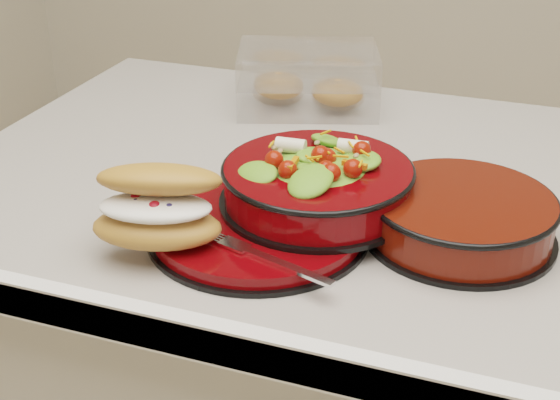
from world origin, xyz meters
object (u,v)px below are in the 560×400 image
(dinner_plate, at_px, (259,228))
(pastry_box, at_px, (308,80))
(fork, at_px, (271,260))
(extra_bowl, at_px, (461,215))
(croissant, at_px, (158,207))
(salad_bowl, at_px, (318,176))

(dinner_plate, bearing_deg, pastry_box, 100.26)
(fork, height_order, pastry_box, pastry_box)
(fork, relative_size, extra_bowl, 0.65)
(croissant, bearing_deg, salad_bowl, 30.07)
(dinner_plate, height_order, pastry_box, pastry_box)
(croissant, height_order, extra_bowl, croissant)
(croissant, relative_size, pastry_box, 0.60)
(croissant, xyz_separation_m, fork, (0.13, 0.00, -0.04))
(salad_bowl, height_order, fork, salad_bowl)
(croissant, distance_m, pastry_box, 0.50)
(croissant, xyz_separation_m, extra_bowl, (0.31, 0.15, -0.03))
(salad_bowl, xyz_separation_m, croissant, (-0.14, -0.14, 0.01))
(salad_bowl, height_order, extra_bowl, salad_bowl)
(salad_bowl, relative_size, pastry_box, 0.90)
(croissant, relative_size, extra_bowl, 0.71)
(croissant, distance_m, extra_bowl, 0.34)
(dinner_plate, height_order, fork, fork)
(dinner_plate, bearing_deg, extra_bowl, 18.30)
(dinner_plate, relative_size, pastry_box, 0.99)
(salad_bowl, distance_m, croissant, 0.20)
(dinner_plate, relative_size, salad_bowl, 1.10)
(dinner_plate, xyz_separation_m, pastry_box, (-0.08, 0.42, 0.03))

